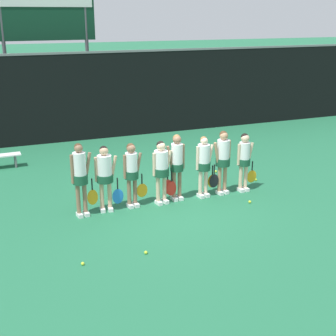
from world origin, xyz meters
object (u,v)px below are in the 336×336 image
Objects in this scene: player_4 at (177,162)px; tennis_ball_4 at (256,180)px; tennis_ball_0 at (117,199)px; tennis_ball_1 at (83,264)px; tennis_ball_3 at (216,171)px; player_2 at (132,170)px; player_6 at (223,157)px; player_7 at (244,157)px; player_5 at (204,162)px; player_3 at (161,167)px; tennis_ball_2 at (250,202)px; player_0 at (80,174)px; player_1 at (105,173)px; tennis_ball_5 at (146,252)px; scoreboard at (45,30)px.

player_4 reaches higher than tennis_ball_4.
tennis_ball_1 is at bearing -117.48° from tennis_ball_0.
tennis_ball_3 is 1.33m from tennis_ball_4.
player_2 is 2.51m from player_6.
player_7 is at bearing -9.75° from tennis_ball_0.
player_4 is at bearing 168.08° from player_5.
player_5 is at bearing -126.94° from tennis_ball_3.
player_6 is at bearing -11.31° from tennis_ball_0.
tennis_ball_2 is (2.11, -0.84, -0.95)m from player_3.
player_0 is at bearing 168.78° from tennis_ball_2.
player_5 is at bearing 136.76° from tennis_ball_2.
tennis_ball_1 is at bearing -134.00° from player_2.
player_1 reaches higher than player_2.
player_0 reaches higher than player_1.
player_3 is 1.51m from tennis_ball_0.
tennis_ball_1 is 1.01× the size of tennis_ball_3.
tennis_ball_2 is at bearing 24.55° from tennis_ball_5.
scoreboard is at bearing 92.90° from tennis_ball_0.
player_0 is 2.50m from player_4.
player_5 is at bearing -164.73° from tennis_ball_4.
player_3 reaches higher than player_5.
player_4 is 1.06× the size of player_5.
tennis_ball_5 is at bearing -128.18° from player_3.
scoreboard reaches higher than player_6.
tennis_ball_4 is (2.71, 0.47, -1.00)m from player_4.
scoreboard is 9.25m from player_3.
tennis_ball_0 is 1.02× the size of tennis_ball_5.
tennis_ball_5 reaches higher than tennis_ball_1.
tennis_ball_3 is at bearing 28.86° from player_1.
tennis_ball_0 reaches higher than tennis_ball_4.
player_6 is (3.80, 0.06, -0.02)m from player_0.
player_7 is (3.82, -8.61, -3.08)m from scoreboard.
player_0 is 1.09× the size of player_3.
player_4 is at bearing -141.37° from tennis_ball_3.
tennis_ball_3 is (3.85, -6.95, -4.00)m from scoreboard.
tennis_ball_2 is (0.92, -0.86, -0.93)m from player_5.
player_3 is 23.53× the size of tennis_ball_2.
player_6 is (0.57, 0.02, 0.07)m from player_5.
player_6 is at bearing -4.16° from player_4.
player_2 is 1.00× the size of player_5.
player_5 is 4.52m from tennis_ball_1.
player_7 is 5.55m from tennis_ball_1.
player_3 is 0.95× the size of player_6.
player_4 is 24.98× the size of tennis_ball_2.
tennis_ball_3 is (4.47, 1.68, -1.03)m from player_0.
tennis_ball_1 is at bearing -143.04° from player_4.
player_5 is (3.24, 0.04, -0.10)m from player_0.
player_6 reaches higher than tennis_ball_5.
tennis_ball_1 is (-1.79, -2.42, -0.94)m from player_2.
player_2 is at bearing 164.20° from player_3.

